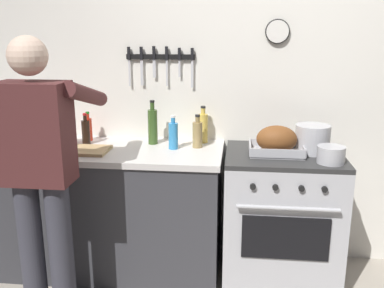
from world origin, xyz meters
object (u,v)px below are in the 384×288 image
at_px(cutting_board, 82,150).
at_px(saucepan, 331,155).
at_px(person_cook, 40,165).
at_px(bottle_cooking_oil, 203,127).
at_px(roasting_pan, 277,141).
at_px(bottle_olive_oil, 153,126).
at_px(stock_pot, 312,139).
at_px(bottle_dish_soap, 173,135).
at_px(bottle_hot_sauce, 88,129).
at_px(bottle_soy_sauce, 86,131).
at_px(stove, 281,217).
at_px(bottle_vinegar, 197,134).

bearing_deg(cutting_board, saucepan, -2.80).
distance_m(person_cook, bottle_cooking_oil, 1.16).
height_order(roasting_pan, bottle_olive_oil, bottle_olive_oil).
xyz_separation_m(stock_pot, bottle_dish_soap, (-0.92, -0.01, 0.00)).
bearing_deg(person_cook, bottle_cooking_oil, -54.12).
relative_size(bottle_hot_sauce, bottle_olive_oil, 0.68).
xyz_separation_m(stock_pot, bottle_soy_sauce, (-1.55, 0.05, -0.00)).
height_order(stock_pot, cutting_board, stock_pot).
bearing_deg(bottle_hot_sauce, bottle_dish_soap, -13.47).
distance_m(roasting_pan, bottle_dish_soap, 0.69).
height_order(stove, bottle_soy_sauce, bottle_soy_sauce).
distance_m(stock_pot, cutting_board, 1.53).
distance_m(stock_pot, bottle_hot_sauce, 1.58).
xyz_separation_m(stove, bottle_hot_sauce, (-1.39, 0.19, 0.54)).
bearing_deg(stove, bottle_dish_soap, 177.23).
bearing_deg(bottle_olive_oil, bottle_dish_soap, -35.35).
distance_m(saucepan, bottle_hot_sauce, 1.69).
distance_m(bottle_soy_sauce, bottle_olive_oil, 0.47).
distance_m(stock_pot, bottle_olive_oil, 1.09).
distance_m(bottle_dish_soap, bottle_olive_oil, 0.20).
height_order(person_cook, saucepan, person_cook).
distance_m(person_cook, roasting_pan, 1.46).
relative_size(roasting_pan, bottle_vinegar, 1.54).
bearing_deg(bottle_olive_oil, person_cook, -124.73).
xyz_separation_m(stove, bottle_dish_soap, (-0.74, 0.04, 0.55)).
xyz_separation_m(roasting_pan, cutting_board, (-1.28, -0.08, -0.08)).
xyz_separation_m(cutting_board, bottle_cooking_oil, (0.78, 0.33, 0.10)).
relative_size(bottle_cooking_oil, bottle_soy_sauce, 1.19).
height_order(saucepan, bottle_dish_soap, bottle_dish_soap).
distance_m(roasting_pan, cutting_board, 1.29).
xyz_separation_m(stove, bottle_soy_sauce, (-1.37, 0.09, 0.54)).
relative_size(stock_pot, bottle_olive_oil, 0.73).
bearing_deg(bottle_soy_sauce, roasting_pan, -4.77).
xyz_separation_m(roasting_pan, bottle_dish_soap, (-0.68, 0.05, 0.01)).
bearing_deg(roasting_pan, saucepan, -26.87).
bearing_deg(stock_pot, bottle_hot_sauce, 174.69).
bearing_deg(bottle_cooking_oil, stock_pot, -14.00).
xyz_separation_m(saucepan, bottle_vinegar, (-0.84, 0.27, 0.04)).
bearing_deg(roasting_pan, bottle_soy_sauce, 175.23).
bearing_deg(cutting_board, person_cook, -97.88).
relative_size(bottle_vinegar, bottle_hot_sauce, 1.08).
bearing_deg(bottle_hot_sauce, roasting_pan, -8.94).
bearing_deg(bottle_olive_oil, saucepan, -15.83).
xyz_separation_m(saucepan, bottle_olive_oil, (-1.16, 0.33, 0.08)).
distance_m(bottle_vinegar, bottle_soy_sauce, 0.79).
height_order(roasting_pan, bottle_cooking_oil, bottle_cooking_oil).
distance_m(bottle_cooking_oil, bottle_dish_soap, 0.27).
xyz_separation_m(bottle_hot_sauce, bottle_dish_soap, (0.65, -0.16, 0.01)).
relative_size(saucepan, bottle_soy_sauce, 0.76).
bearing_deg(stock_pot, stove, -165.95).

